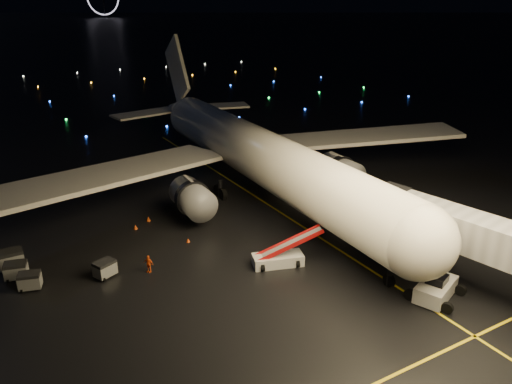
% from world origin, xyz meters
% --- Properties ---
extents(lane_centre, '(0.25, 80.00, 0.02)m').
position_xyz_m(lane_centre, '(12.00, 15.00, 0.01)').
color(lane_centre, yellow).
rests_on(lane_centre, ground).
extents(airliner, '(64.81, 61.81, 17.70)m').
position_xyz_m(airliner, '(12.58, 25.30, 8.85)').
color(airliner, white).
rests_on(airliner, ground).
extents(pushback_tug, '(4.81, 3.67, 2.04)m').
position_xyz_m(pushback_tug, '(13.51, -4.94, 1.02)').
color(pushback_tug, silver).
rests_on(pushback_tug, ground).
extents(belt_loader, '(7.00, 3.79, 3.27)m').
position_xyz_m(belt_loader, '(5.24, 6.06, 1.64)').
color(belt_loader, silver).
rests_on(belt_loader, ground).
extents(crew_c, '(0.91, 1.02, 1.66)m').
position_xyz_m(crew_c, '(-5.46, 10.74, 0.83)').
color(crew_c, '#FF601A').
rests_on(crew_c, ground).
extents(safety_cone_0, '(0.43, 0.43, 0.45)m').
position_xyz_m(safety_cone_0, '(-0.12, 14.50, 0.23)').
color(safety_cone_0, '#E44C11').
rests_on(safety_cone_0, ground).
extents(safety_cone_1, '(0.49, 0.49, 0.52)m').
position_xyz_m(safety_cone_1, '(-1.92, 21.49, 0.26)').
color(safety_cone_1, '#E44C11').
rests_on(safety_cone_1, ground).
extents(safety_cone_2, '(0.49, 0.49, 0.49)m').
position_xyz_m(safety_cone_2, '(-3.76, 20.19, 0.25)').
color(safety_cone_2, '#E44C11').
rests_on(safety_cone_2, ground).
extents(safety_cone_3, '(0.52, 0.52, 0.53)m').
position_xyz_m(safety_cone_3, '(-14.20, 34.68, 0.27)').
color(safety_cone_3, '#E44C11').
rests_on(safety_cone_3, ground).
extents(taxiway_lights, '(164.00, 92.00, 0.36)m').
position_xyz_m(taxiway_lights, '(0.00, 106.00, 0.18)').
color(taxiway_lights, black).
rests_on(taxiway_lights, ground).
extents(baggage_cart_0, '(2.14, 1.87, 1.51)m').
position_xyz_m(baggage_cart_0, '(-9.05, 11.88, 0.76)').
color(baggage_cart_0, gray).
rests_on(baggage_cart_0, ground).
extents(baggage_cart_1, '(2.13, 1.51, 1.79)m').
position_xyz_m(baggage_cart_1, '(-16.01, 17.57, 0.89)').
color(baggage_cart_1, gray).
rests_on(baggage_cart_1, ground).
extents(baggage_cart_2, '(2.06, 1.70, 1.51)m').
position_xyz_m(baggage_cart_2, '(-15.02, 13.01, 0.75)').
color(baggage_cart_2, gray).
rests_on(baggage_cart_2, ground).
extents(baggage_cart_3, '(2.11, 1.71, 1.58)m').
position_xyz_m(baggage_cart_3, '(-15.84, 15.36, 0.79)').
color(baggage_cart_3, gray).
rests_on(baggage_cart_3, ground).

